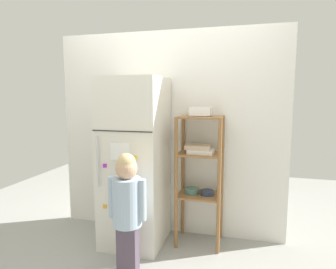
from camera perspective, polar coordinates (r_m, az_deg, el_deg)
ground_plane at (r=3.14m, az=-1.76°, el=-20.86°), size 6.00×6.00×0.00m
kitchen_wall_back at (r=3.14m, az=0.03°, el=0.09°), size 2.49×0.03×2.18m
refrigerator at (r=2.94m, az=-6.52°, el=-5.39°), size 0.59×0.65×1.68m
child_standing at (r=2.49m, az=-8.05°, el=-12.95°), size 0.33×0.25×1.03m
pantry_shelf_unit at (r=2.92m, az=6.24°, el=-6.30°), size 0.45×0.35×1.30m
fruit_bin at (r=2.85m, az=6.67°, el=4.36°), size 0.22×0.16×0.09m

